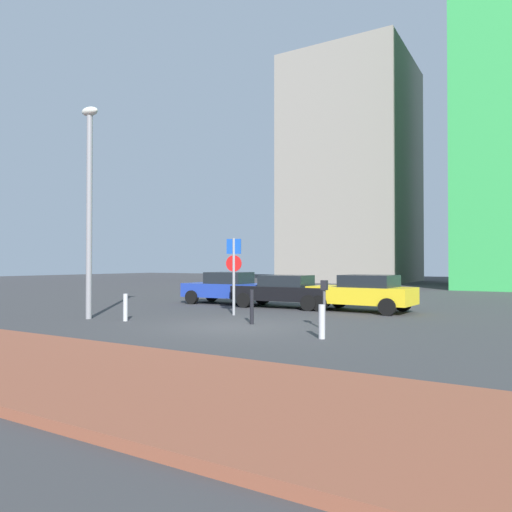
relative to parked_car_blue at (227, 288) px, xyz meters
The scene contains 12 objects.
ground_plane 8.12m from the parked_car_blue, 54.39° to the right, with size 120.00×120.00×0.00m, color #38383A.
sidewalk_brick 13.85m from the parked_car_blue, 70.10° to the right, with size 40.00×3.99×0.14m, color brown.
parked_car_blue is the anchor object (origin of this frame).
parked_car_black 3.20m from the parked_car_blue, ahead, with size 4.44×2.05×1.39m.
parked_car_yellow 6.62m from the parked_car_blue, ahead, with size 4.13×2.27×1.45m.
parking_sign_post 4.99m from the parked_car_blue, 53.06° to the right, with size 0.59×0.18×2.83m.
parking_meter 9.32m from the parked_car_blue, 38.56° to the right, with size 0.18×0.14×1.42m.
street_lamp 8.22m from the parked_car_blue, 95.50° to the right, with size 0.70×0.36×7.30m.
traffic_bollard_near 10.73m from the parked_car_blue, 43.04° to the right, with size 0.16×0.16×0.86m, color #B7B7BC.
traffic_bollard_mid 7.53m from the parked_car_blue, 50.00° to the right, with size 0.12×0.12×1.08m, color black.
traffic_bollard_far 7.28m from the parked_car_blue, 83.31° to the right, with size 0.15×0.15×0.90m, color #B7B7BC.
building_under_construction 32.31m from the parked_car_blue, 98.10° to the left, with size 12.02×13.00×23.16m, color gray.
Camera 1 is at (7.78, -11.84, 1.90)m, focal length 33.15 mm.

